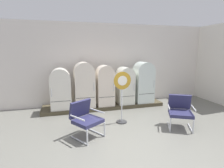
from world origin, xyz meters
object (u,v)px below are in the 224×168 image
refrigerator_2 (105,84)px  refrigerator_4 (143,81)px  refrigerator_0 (60,88)px  sign_stand (122,96)px  refrigerator_3 (125,84)px  armchair_right (180,110)px  refrigerator_1 (84,83)px  armchair_left (85,117)px

refrigerator_2 → refrigerator_4: 1.56m
refrigerator_0 → sign_stand: (1.77, -1.49, -0.06)m
refrigerator_3 → sign_stand: (-0.62, -1.48, -0.05)m
armchair_right → sign_stand: sign_stand is taller
refrigerator_4 → sign_stand: (-1.38, -1.49, -0.15)m
refrigerator_1 → armchair_right: bearing=-42.6°
refrigerator_1 → sign_stand: 1.79m
refrigerator_0 → refrigerator_3: refrigerator_0 is taller
refrigerator_0 → armchair_left: 2.18m
refrigerator_1 → refrigerator_0: bearing=-178.3°
refrigerator_1 → refrigerator_4: 2.32m
sign_stand → armchair_left: bearing=-153.8°
armchair_right → armchair_left: bearing=176.9°
refrigerator_3 → armchair_right: bearing=-68.3°
armchair_left → armchair_right: same height
refrigerator_2 → refrigerator_3: size_ratio=1.07×
refrigerator_3 → armchair_left: (-1.78, -2.06, -0.37)m
refrigerator_4 → armchair_right: refrigerator_4 is taller
refrigerator_2 → armchair_left: 2.30m
armchair_left → sign_stand: bearing=26.2°
refrigerator_2 → refrigerator_3: refrigerator_2 is taller
refrigerator_0 → refrigerator_1: size_ratio=0.88×
refrigerator_1 → refrigerator_2: (0.76, -0.06, -0.06)m
armchair_right → refrigerator_0: bearing=145.9°
armchair_right → refrigerator_4: bearing=92.9°
refrigerator_0 → sign_stand: 2.31m
refrigerator_0 → armchair_right: (3.26, -2.21, -0.38)m
refrigerator_2 → refrigerator_4: refrigerator_4 is taller
refrigerator_3 → refrigerator_4: size_ratio=0.88×
refrigerator_0 → refrigerator_4: refrigerator_4 is taller
refrigerator_3 → armchair_right: size_ratio=1.54×
refrigerator_1 → armchair_right: size_ratio=1.78×
armchair_left → armchair_right: 2.66m
armchair_left → armchair_right: size_ratio=1.00×
refrigerator_2 → refrigerator_3: bearing=1.9°
refrigerator_2 → refrigerator_4: bearing=1.2°
refrigerator_0 → refrigerator_4: 3.15m
refrigerator_1 → armchair_right: refrigerator_1 is taller
armchair_left → refrigerator_3: bearing=49.1°
refrigerator_3 → refrigerator_4: 0.77m
refrigerator_0 → armchair_left: refrigerator_0 is taller
sign_stand → refrigerator_3: bearing=67.3°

